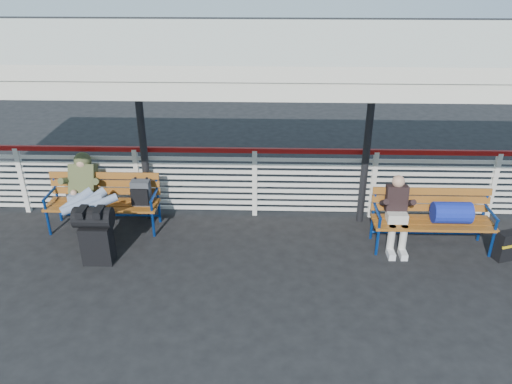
{
  "coord_description": "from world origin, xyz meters",
  "views": [
    {
      "loc": [
        0.25,
        -5.77,
        4.18
      ],
      "look_at": [
        0.05,
        1.0,
        0.88
      ],
      "focal_mm": 35.0,
      "sensor_mm": 36.0,
      "label": 1
    }
  ],
  "objects_px": {
    "luggage_stack": "(96,233)",
    "bench_left": "(113,196)",
    "companion_person": "(397,213)",
    "traveler_man": "(86,197)",
    "bench_right": "(441,213)",
    "suitcase_side": "(507,246)"
  },
  "relations": [
    {
      "from": "bench_right",
      "to": "suitcase_side",
      "type": "bearing_deg",
      "value": -18.31
    },
    {
      "from": "bench_left",
      "to": "companion_person",
      "type": "relative_size",
      "value": 1.57
    },
    {
      "from": "luggage_stack",
      "to": "suitcase_side",
      "type": "height_order",
      "value": "luggage_stack"
    },
    {
      "from": "traveler_man",
      "to": "luggage_stack",
      "type": "bearing_deg",
      "value": -63.3
    },
    {
      "from": "luggage_stack",
      "to": "bench_right",
      "type": "relative_size",
      "value": 0.5
    },
    {
      "from": "traveler_man",
      "to": "companion_person",
      "type": "xyz_separation_m",
      "value": [
        4.78,
        -0.13,
        -0.14
      ]
    },
    {
      "from": "traveler_man",
      "to": "suitcase_side",
      "type": "distance_m",
      "value": 6.41
    },
    {
      "from": "traveler_man",
      "to": "bench_right",
      "type": "bearing_deg",
      "value": -1.21
    },
    {
      "from": "bench_right",
      "to": "companion_person",
      "type": "height_order",
      "value": "companion_person"
    },
    {
      "from": "luggage_stack",
      "to": "bench_left",
      "type": "relative_size",
      "value": 0.5
    },
    {
      "from": "companion_person",
      "to": "bench_right",
      "type": "bearing_deg",
      "value": 0.9
    },
    {
      "from": "companion_person",
      "to": "suitcase_side",
      "type": "bearing_deg",
      "value": -10.54
    },
    {
      "from": "bench_left",
      "to": "traveler_man",
      "type": "relative_size",
      "value": 1.1
    },
    {
      "from": "companion_person",
      "to": "bench_left",
      "type": "bearing_deg",
      "value": 173.92
    },
    {
      "from": "luggage_stack",
      "to": "companion_person",
      "type": "bearing_deg",
      "value": 7.23
    },
    {
      "from": "traveler_man",
      "to": "suitcase_side",
      "type": "xyz_separation_m",
      "value": [
        6.38,
        -0.42,
        -0.51
      ]
    },
    {
      "from": "companion_person",
      "to": "suitcase_side",
      "type": "height_order",
      "value": "companion_person"
    },
    {
      "from": "bench_right",
      "to": "companion_person",
      "type": "relative_size",
      "value": 1.57
    },
    {
      "from": "luggage_stack",
      "to": "bench_left",
      "type": "bearing_deg",
      "value": 92.2
    },
    {
      "from": "bench_left",
      "to": "bench_right",
      "type": "bearing_deg",
      "value": -5.18
    },
    {
      "from": "traveler_man",
      "to": "bench_left",
      "type": "bearing_deg",
      "value": 48.92
    },
    {
      "from": "bench_left",
      "to": "traveler_man",
      "type": "height_order",
      "value": "traveler_man"
    }
  ]
}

